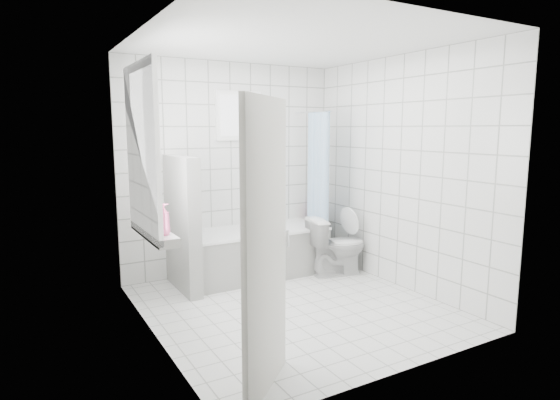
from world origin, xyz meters
TOP-DOWN VIEW (x-y plane):
  - ground at (0.00, 0.00)m, footprint 3.00×3.00m
  - ceiling at (0.00, 0.00)m, footprint 3.00×3.00m
  - wall_back at (0.00, 1.50)m, footprint 2.80×0.02m
  - wall_front at (0.00, -1.50)m, footprint 2.80×0.02m
  - wall_left at (-1.40, 0.00)m, footprint 0.02×3.00m
  - wall_right at (1.40, 0.00)m, footprint 0.02×3.00m
  - window_left at (-1.35, 0.30)m, footprint 0.01×0.90m
  - window_back at (0.10, 1.46)m, footprint 0.50×0.01m
  - window_sill at (-1.31, 0.30)m, footprint 0.18×1.02m
  - door at (-0.96, -1.21)m, footprint 0.61×0.58m
  - bathtub at (0.14, 1.12)m, footprint 1.74×0.77m
  - partition_wall at (-0.79, 1.07)m, footprint 0.15×0.85m
  - tiled_ledge at (1.13, 1.38)m, footprint 0.40×0.24m
  - toilet at (1.03, 0.65)m, footprint 0.77×0.52m
  - curtain_rod at (0.95, 1.10)m, footprint 0.02×0.80m
  - shower_curtain at (0.95, 0.97)m, footprint 0.14×0.48m
  - tub_faucet at (0.24, 1.46)m, footprint 0.18×0.06m
  - sill_bottles at (-1.30, 0.30)m, footprint 0.15×0.73m
  - ledge_bottles at (1.13, 1.36)m, footprint 0.16×0.18m

SIDE VIEW (x-z plane):
  - ground at x=0.00m, z-range 0.00..0.00m
  - tiled_ledge at x=1.13m, z-range 0.00..0.55m
  - bathtub at x=0.14m, z-range 0.00..0.58m
  - toilet at x=1.03m, z-range 0.00..0.73m
  - ledge_bottles at x=1.13m, z-range 0.54..0.80m
  - partition_wall at x=-0.79m, z-range 0.00..1.50m
  - tub_faucet at x=0.24m, z-range 0.82..0.88m
  - window_sill at x=-1.31m, z-range 0.82..0.90m
  - door at x=-0.96m, z-range 0.00..2.00m
  - sill_bottles at x=-1.30m, z-range 0.87..1.17m
  - shower_curtain at x=0.95m, z-range 0.21..1.99m
  - wall_back at x=0.00m, z-range 0.00..2.60m
  - wall_front at x=0.00m, z-range 0.00..2.60m
  - wall_left at x=-1.40m, z-range 0.00..2.60m
  - wall_right at x=1.40m, z-range 0.00..2.60m
  - window_left at x=-1.35m, z-range 0.90..2.30m
  - window_back at x=0.10m, z-range 1.70..2.20m
  - curtain_rod at x=0.95m, z-range 1.99..2.01m
  - ceiling at x=0.00m, z-range 2.60..2.60m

